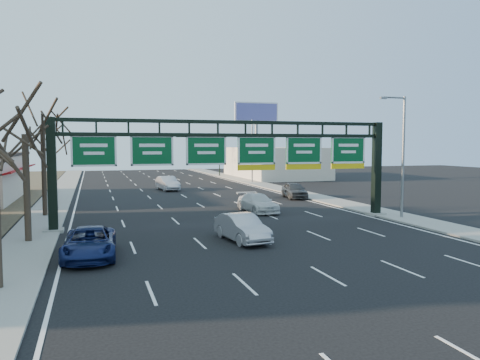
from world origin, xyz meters
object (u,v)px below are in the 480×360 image
object	(u,v)px
car_white_wagon	(258,203)
sign_gantry	(234,157)
car_silver_sedan	(242,228)
car_blue_suv	(90,243)

from	to	relation	value
car_white_wagon	sign_gantry	bearing A→B (deg)	-131.33
sign_gantry	car_silver_sedan	xyz separation A→B (m)	(-1.40, -6.14, -3.86)
car_silver_sedan	car_white_wagon	distance (m)	11.67
car_silver_sedan	car_white_wagon	bearing A→B (deg)	58.31
sign_gantry	car_white_wagon	bearing A→B (deg)	53.00
car_white_wagon	car_blue_suv	bearing A→B (deg)	-141.25
sign_gantry	car_white_wagon	world-z (taller)	sign_gantry
car_silver_sedan	car_white_wagon	size ratio (longest dim) A/B	0.92
car_blue_suv	car_silver_sedan	size ratio (longest dim) A/B	1.13
sign_gantry	car_blue_suv	xyz separation A→B (m)	(-9.67, -7.71, -3.89)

